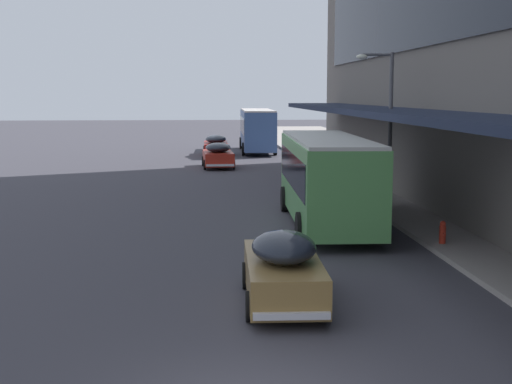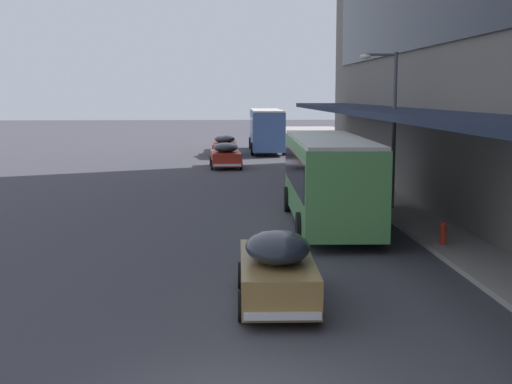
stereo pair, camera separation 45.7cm
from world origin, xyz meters
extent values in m
cube|color=#40619D|center=(3.69, 47.57, 1.84)|extent=(2.68, 10.35, 2.97)
cube|color=black|center=(3.69, 47.57, 2.19)|extent=(2.70, 9.53, 1.31)
cube|color=silver|center=(3.69, 47.57, 3.37)|extent=(2.59, 10.35, 0.12)
cube|color=black|center=(3.82, 52.76, 3.07)|extent=(1.21, 0.09, 0.36)
cylinder|color=black|center=(2.56, 51.10, 0.50)|extent=(0.28, 1.01, 1.00)
cylinder|color=black|center=(4.99, 51.04, 0.50)|extent=(0.28, 1.01, 1.00)
cylinder|color=black|center=(2.39, 44.42, 0.50)|extent=(0.28, 1.01, 1.00)
cylinder|color=black|center=(4.81, 44.35, 0.50)|extent=(0.28, 1.01, 1.00)
cube|color=#559B51|center=(3.60, 14.85, 1.71)|extent=(2.82, 9.69, 2.71)
cube|color=black|center=(3.60, 14.85, 2.03)|extent=(2.83, 8.92, 1.19)
cube|color=silver|center=(3.60, 14.85, 3.11)|extent=(2.72, 9.68, 0.12)
cube|color=black|center=(3.77, 19.69, 2.81)|extent=(1.24, 0.10, 0.36)
cylinder|color=black|center=(2.48, 18.16, 0.50)|extent=(0.29, 1.01, 1.00)
cylinder|color=black|center=(4.96, 18.07, 0.50)|extent=(0.29, 1.01, 1.00)
cylinder|color=black|center=(2.26, 11.92, 0.50)|extent=(0.29, 1.01, 1.00)
cylinder|color=black|center=(4.73, 11.83, 0.50)|extent=(0.29, 1.01, 1.00)
cube|color=olive|center=(0.98, 5.52, 0.63)|extent=(1.74, 4.17, 0.82)
ellipsoid|color=#1E232D|center=(0.97, 5.31, 1.34)|extent=(1.49, 2.31, 0.65)
cube|color=silver|center=(1.04, 7.63, 0.37)|extent=(1.53, 0.17, 0.14)
cube|color=silver|center=(0.91, 3.41, 0.37)|extent=(1.53, 0.17, 0.14)
sphere|color=silver|center=(0.60, 7.61, 0.68)|extent=(0.18, 0.18, 0.18)
sphere|color=silver|center=(1.48, 7.58, 0.68)|extent=(0.18, 0.18, 0.18)
cylinder|color=black|center=(0.21, 6.82, 0.32)|extent=(0.16, 0.64, 0.64)
cylinder|color=black|center=(1.82, 6.77, 0.32)|extent=(0.16, 0.64, 0.64)
cylinder|color=black|center=(0.13, 4.27, 0.32)|extent=(0.16, 0.64, 0.64)
cylinder|color=black|center=(1.74, 4.22, 0.32)|extent=(0.16, 0.64, 0.64)
cube|color=#AF2019|center=(0.27, 44.58, 0.61)|extent=(1.81, 4.69, 0.78)
ellipsoid|color=#1E232D|center=(0.27, 44.35, 1.28)|extent=(1.59, 2.59, 0.63)
cube|color=silver|center=(0.28, 46.97, 0.37)|extent=(1.70, 0.13, 0.14)
cube|color=silver|center=(0.25, 42.19, 0.37)|extent=(1.70, 0.13, 0.14)
sphere|color=silver|center=(-0.21, 46.95, 0.66)|extent=(0.18, 0.18, 0.18)
sphere|color=silver|center=(0.77, 46.94, 0.66)|extent=(0.18, 0.18, 0.18)
cylinder|color=black|center=(-0.61, 46.04, 0.32)|extent=(0.14, 0.64, 0.64)
cylinder|color=black|center=(1.17, 46.03, 0.32)|extent=(0.14, 0.64, 0.64)
cylinder|color=black|center=(-0.63, 43.13, 0.32)|extent=(0.14, 0.64, 0.64)
cylinder|color=black|center=(1.15, 43.12, 0.32)|extent=(0.14, 0.64, 0.64)
cube|color=#AE2619|center=(0.22, 35.41, 0.63)|extent=(1.96, 4.15, 0.82)
ellipsoid|color=#1E232D|center=(0.23, 35.21, 1.31)|extent=(1.67, 2.31, 0.60)
cube|color=silver|center=(0.14, 37.50, 0.37)|extent=(1.72, 0.19, 0.14)
cube|color=silver|center=(0.30, 33.32, 0.37)|extent=(1.72, 0.19, 0.14)
sphere|color=silver|center=(-0.36, 37.45, 0.68)|extent=(0.18, 0.18, 0.18)
sphere|color=silver|center=(0.64, 37.49, 0.68)|extent=(0.18, 0.18, 0.18)
cylinder|color=black|center=(-0.73, 36.64, 0.32)|extent=(0.16, 0.64, 0.64)
cylinder|color=black|center=(1.07, 36.71, 0.32)|extent=(0.16, 0.64, 0.64)
cylinder|color=black|center=(-0.63, 34.11, 0.32)|extent=(0.16, 0.64, 0.64)
cylinder|color=black|center=(1.17, 34.18, 0.32)|extent=(0.16, 0.64, 0.64)
cylinder|color=#4C4C51|center=(6.68, 17.92, 3.23)|extent=(0.16, 0.16, 6.16)
cylinder|color=#4C4C51|center=(6.08, 17.92, 6.21)|extent=(1.20, 0.10, 0.10)
ellipsoid|color=silver|center=(5.48, 17.92, 6.13)|extent=(0.44, 0.28, 0.20)
cylinder|color=red|center=(6.50, 10.89, 0.43)|extent=(0.20, 0.20, 0.55)
sphere|color=red|center=(6.50, 10.89, 0.76)|extent=(0.18, 0.18, 0.18)
cylinder|color=red|center=(6.50, 11.04, 0.45)|extent=(0.08, 0.10, 0.08)
cylinder|color=red|center=(6.50, 10.74, 0.45)|extent=(0.08, 0.10, 0.08)
camera|label=1|loc=(-0.81, -9.98, 4.68)|focal=50.00mm
camera|label=2|loc=(-0.36, -10.01, 4.68)|focal=50.00mm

